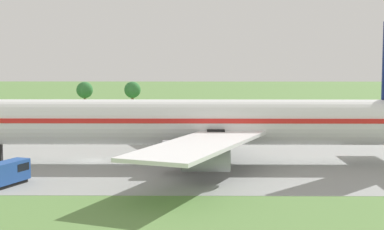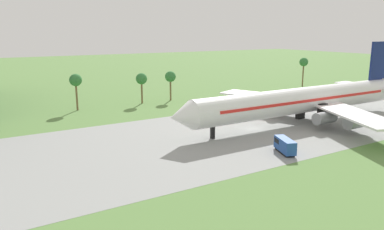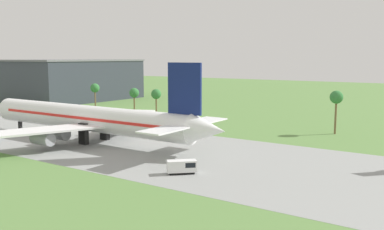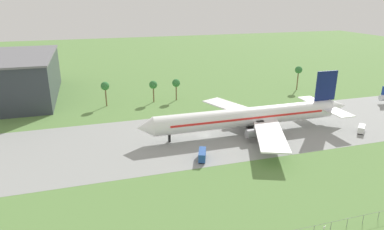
% 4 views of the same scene
% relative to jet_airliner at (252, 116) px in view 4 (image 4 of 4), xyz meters
% --- Properties ---
extents(ground_plane, '(600.00, 600.00, 0.00)m').
position_rel_jet_airliner_xyz_m(ground_plane, '(-16.33, 1.78, -5.79)').
color(ground_plane, '#5B8442').
extents(taxiway_strip, '(320.00, 44.00, 0.02)m').
position_rel_jet_airliner_xyz_m(taxiway_strip, '(-16.33, 1.78, -5.78)').
color(taxiway_strip, gray).
rests_on(taxiway_strip, ground_plane).
extents(jet_airliner, '(78.51, 56.37, 19.92)m').
position_rel_jet_airliner_xyz_m(jet_airliner, '(0.00, 0.00, 0.00)').
color(jet_airliner, white).
rests_on(jet_airliner, ground_plane).
extents(baggage_tug, '(4.08, 6.44, 2.85)m').
position_rel_jet_airliner_xyz_m(baggage_tug, '(-23.03, -15.25, -4.27)').
color(baggage_tug, black).
rests_on(baggage_tug, ground_plane).
extents(catering_van, '(5.22, 5.10, 2.49)m').
position_rel_jet_airliner_xyz_m(catering_van, '(36.74, -11.56, -4.45)').
color(catering_van, black).
rests_on(catering_van, ground_plane).
extents(no_stopping_sign, '(0.44, 0.08, 1.68)m').
position_rel_jet_airliner_xyz_m(no_stopping_sign, '(-10.17, -53.53, -4.74)').
color(no_stopping_sign, gray).
rests_on(no_stopping_sign, ground_plane).
extents(terminal_building, '(36.72, 61.20, 19.94)m').
position_rel_jet_airliner_xyz_m(terminal_building, '(-85.68, 69.74, 4.19)').
color(terminal_building, '#333842').
rests_on(terminal_building, ground_plane).
extents(palm_tree_row, '(97.90, 3.60, 12.00)m').
position_rel_jet_airliner_xyz_m(palm_tree_row, '(-9.66, 45.27, 2.76)').
color(palm_tree_row, brown).
rests_on(palm_tree_row, ground_plane).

